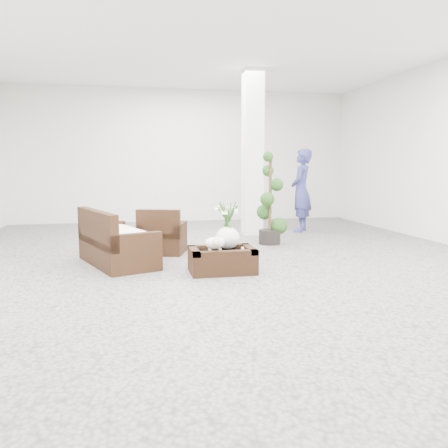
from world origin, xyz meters
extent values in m
plane|color=gray|center=(0.00, 0.00, 0.00)|extent=(11.00, 11.00, 0.00)
cube|color=white|center=(1.20, 2.80, 1.75)|extent=(0.40, 0.40, 3.50)
cube|color=#321C0E|center=(-0.12, -0.57, 0.16)|extent=(0.90, 0.60, 0.31)
ellipsoid|color=white|center=(-0.24, -0.67, 0.42)|extent=(0.28, 0.23, 0.21)
cylinder|color=white|center=(0.18, -0.55, 0.33)|extent=(0.04, 0.04, 0.03)
cube|color=#321C0E|center=(-0.85, 1.03, 0.39)|extent=(0.90, 0.88, 0.77)
cube|color=#321C0E|center=(-1.57, 0.26, 0.42)|extent=(1.28, 1.73, 0.83)
imported|color=navy|center=(2.40, 2.99, 0.93)|extent=(0.74, 0.81, 1.87)
camera|label=1|loc=(-1.29, -6.59, 1.47)|focal=35.85mm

